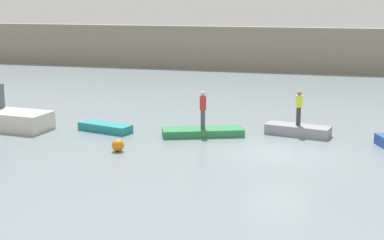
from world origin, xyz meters
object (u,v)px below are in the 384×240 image
(rowboat_green, at_px, (203,132))
(rowboat_grey, at_px, (298,130))
(rowboat_teal, at_px, (105,127))
(person_red_shirt, at_px, (203,108))
(person_hiviz_shirt, at_px, (299,106))
(mooring_buoy, at_px, (118,145))

(rowboat_green, relative_size, rowboat_grey, 1.27)
(rowboat_teal, height_order, person_red_shirt, person_red_shirt)
(rowboat_grey, xyz_separation_m, person_red_shirt, (-4.51, -1.28, 1.15))
(person_hiviz_shirt, xyz_separation_m, person_red_shirt, (-4.51, -1.28, -0.04))
(rowboat_teal, distance_m, rowboat_grey, 9.65)
(rowboat_grey, bearing_deg, rowboat_teal, -158.26)
(mooring_buoy, bearing_deg, person_red_shirt, 51.92)
(rowboat_teal, bearing_deg, mooring_buoy, -43.53)
(rowboat_teal, height_order, rowboat_grey, rowboat_grey)
(rowboat_green, xyz_separation_m, mooring_buoy, (-2.94, -3.76, 0.10))
(rowboat_teal, height_order, mooring_buoy, mooring_buoy)
(rowboat_teal, xyz_separation_m, person_red_shirt, (4.99, 0.40, 1.20))
(rowboat_green, xyz_separation_m, person_red_shirt, (-0.00, -0.00, 1.21))
(rowboat_grey, xyz_separation_m, mooring_buoy, (-7.46, -5.04, 0.03))
(rowboat_green, relative_size, person_red_shirt, 2.15)
(person_red_shirt, bearing_deg, person_hiviz_shirt, 15.86)
(rowboat_grey, relative_size, person_hiviz_shirt, 1.85)
(rowboat_grey, relative_size, mooring_buoy, 5.66)
(rowboat_teal, relative_size, person_hiviz_shirt, 1.66)
(rowboat_green, bearing_deg, rowboat_grey, -4.90)
(rowboat_grey, bearing_deg, person_red_shirt, -152.42)
(rowboat_teal, xyz_separation_m, rowboat_grey, (9.51, 1.68, 0.05))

